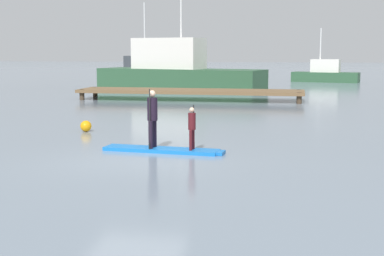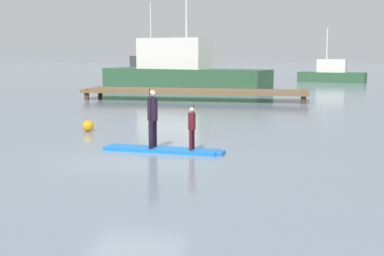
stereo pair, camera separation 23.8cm
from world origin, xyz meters
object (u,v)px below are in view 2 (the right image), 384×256
Objects in this scene: paddler_child_solo at (192,126)px; motor_boat_small_navy at (151,72)px; paddleboard_near at (164,150)px; fishing_boat_green_midground at (332,74)px; mooring_buoy_near at (88,126)px; paddler_adult at (152,115)px; fishing_boat_white_large at (182,72)px.

paddler_child_solo is 38.89m from motor_boat_small_navy.
fishing_boat_green_midground is (6.23, 36.36, 0.68)m from paddleboard_near.
paddler_child_solo is 5.61m from mooring_buoy_near.
mooring_buoy_near is at bearing -106.58° from fishing_boat_green_midground.
paddler_adult is 4.27× the size of mooring_buoy_near.
motor_boat_small_navy is (-11.68, 37.10, 0.03)m from paddler_child_solo.
paddleboard_near is 1.11m from paddler_child_solo.
mooring_buoy_near is (-9.85, -33.06, -0.53)m from fishing_boat_green_midground.
motor_boat_small_navy reaches higher than mooring_buoy_near.
motor_boat_small_navy is at bearing 177.72° from fishing_boat_green_midground.
fishing_boat_white_large reaches higher than motor_boat_small_navy.
fishing_boat_green_midground is at bearing 81.58° from paddler_child_solo.
paddler_child_solo is 0.15× the size of motor_boat_small_navy.
motor_boat_small_navy reaches higher than paddler_child_solo.
paddler_adult is 0.14× the size of fishing_boat_white_large.
paddler_child_solo is at bearing -76.75° from fishing_boat_white_large.
paddler_child_solo is 36.81m from fishing_boat_green_midground.
paddleboard_near is 38.60m from motor_boat_small_navy.
fishing_boat_white_large is 2.03× the size of fishing_boat_green_midground.
paddleboard_near is 0.43× the size of motor_boat_small_navy.
mooring_buoy_near is at bearing -77.92° from motor_boat_small_navy.
paddler_adult reaches higher than paddleboard_near.
paddleboard_near is 2.83× the size of paddler_child_solo.
paddler_child_solo is (1.16, -0.08, -0.27)m from paddler_adult.
fishing_boat_green_midground is 0.75× the size of motor_boat_small_navy.
paddler_child_solo reaches higher than mooring_buoy_near.
fishing_boat_white_large is 14.97m from motor_boat_small_navy.
mooring_buoy_near reaches higher than paddleboard_near.
paddleboard_near is 4.90m from mooring_buoy_near.
paddler_adult is at bearing 176.10° from paddleboard_near.
fishing_boat_green_midground is at bearing 73.42° from mooring_buoy_near.
paddler_child_solo is at bearing -72.53° from motor_boat_small_navy.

